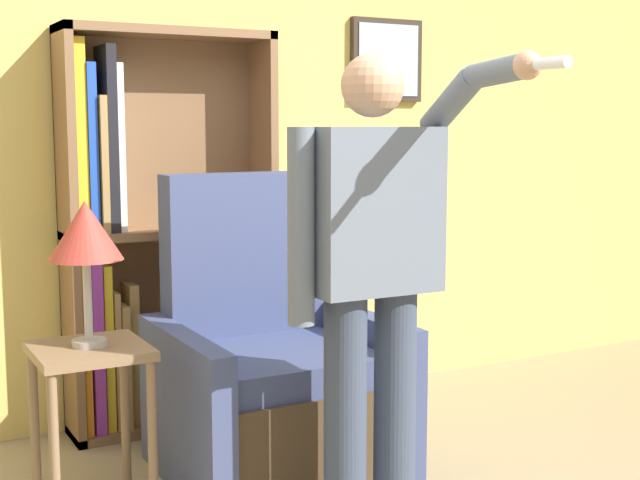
% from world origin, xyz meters
% --- Properties ---
extents(wall_back, '(8.00, 0.11, 2.80)m').
position_xyz_m(wall_back, '(0.01, 2.03, 1.40)').
color(wall_back, '#E0C160').
rests_on(wall_back, ground_plane).
extents(bookcase, '(1.00, 0.28, 1.89)m').
position_xyz_m(bookcase, '(-0.28, 1.87, 0.92)').
color(bookcase, brown).
rests_on(bookcase, ground_plane).
extents(armchair, '(0.92, 0.85, 1.24)m').
position_xyz_m(armchair, '(0.03, 1.15, 0.38)').
color(armchair, '#4C3823').
rests_on(armchair, ground_plane).
extents(person_standing, '(0.60, 0.78, 1.69)m').
position_xyz_m(person_standing, '(0.06, 0.38, 0.98)').
color(person_standing, '#384256').
rests_on(person_standing, ground_plane).
extents(side_table, '(0.41, 0.41, 0.64)m').
position_xyz_m(side_table, '(-0.76, 1.04, 0.51)').
color(side_table, '#846647').
rests_on(side_table, ground_plane).
extents(table_lamp, '(0.27, 0.27, 0.54)m').
position_xyz_m(table_lamp, '(-0.76, 1.04, 1.06)').
color(table_lamp, '#B7B2A8').
rests_on(table_lamp, side_table).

